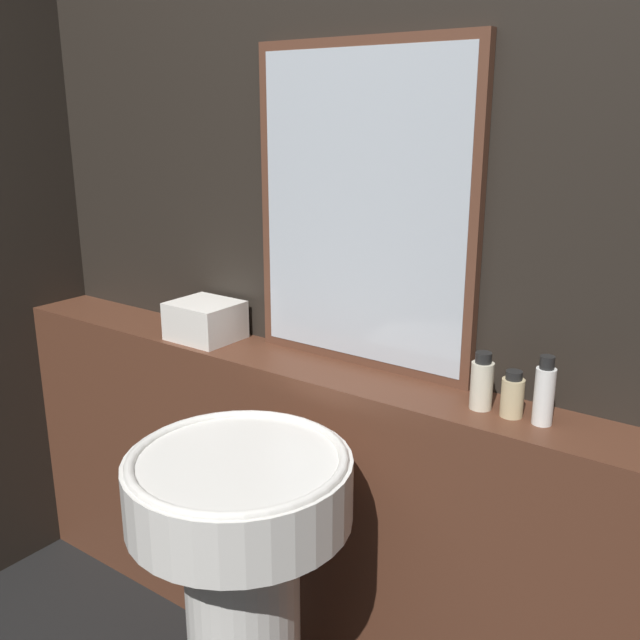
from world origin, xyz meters
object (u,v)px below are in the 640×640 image
at_px(pedestal_sink, 242,575).
at_px(lotion_bottle, 544,393).
at_px(towel_stack, 205,320).
at_px(conditioner_bottle, 512,395).
at_px(shampoo_bottle, 482,383).
at_px(mirror, 362,210).

relative_size(pedestal_sink, lotion_bottle, 5.50).
relative_size(towel_stack, lotion_bottle, 1.23).
relative_size(conditioner_bottle, lotion_bottle, 0.68).
bearing_deg(shampoo_bottle, pedestal_sink, -132.55).
xyz_separation_m(pedestal_sink, lotion_bottle, (0.53, 0.42, 0.45)).
xyz_separation_m(towel_stack, shampoo_bottle, (0.89, 0.00, 0.01)).
height_order(pedestal_sink, lotion_bottle, lotion_bottle).
bearing_deg(pedestal_sink, lotion_bottle, 38.30).
distance_m(mirror, shampoo_bottle, 0.54).
bearing_deg(conditioner_bottle, mirror, 169.21).
relative_size(mirror, conditioner_bottle, 7.76).
bearing_deg(shampoo_bottle, lotion_bottle, -0.00).
relative_size(towel_stack, shampoo_bottle, 1.43).
distance_m(mirror, towel_stack, 0.62).
relative_size(mirror, shampoo_bottle, 6.14).
distance_m(towel_stack, shampoo_bottle, 0.89).
height_order(shampoo_bottle, lotion_bottle, lotion_bottle).
distance_m(conditioner_bottle, lotion_bottle, 0.07).
height_order(mirror, towel_stack, mirror).
bearing_deg(conditioner_bottle, lotion_bottle, -0.00).
height_order(pedestal_sink, shampoo_bottle, shampoo_bottle).
bearing_deg(lotion_bottle, pedestal_sink, -141.70).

